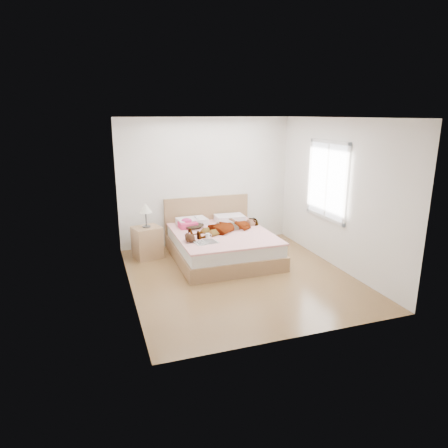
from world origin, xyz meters
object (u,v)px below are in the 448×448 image
object	(u,v)px
woman	(227,225)
nightstand	(147,240)
coffee_mug	(208,236)
towel	(188,224)
plush_toy	(190,238)
bed	(221,243)
magazine	(206,242)
phone	(196,218)

from	to	relation	value
woman	nightstand	size ratio (longest dim) A/B	1.47
coffee_mug	nightstand	world-z (taller)	nightstand
towel	plush_toy	distance (m)	0.91
woman	nightstand	distance (m)	1.55
bed	magazine	world-z (taller)	bed
bed	coffee_mug	bearing A→B (deg)	-136.88
towel	plush_toy	bearing A→B (deg)	-101.49
coffee_mug	plush_toy	xyz separation A→B (m)	(-0.36, -0.11, 0.03)
bed	nightstand	xyz separation A→B (m)	(-1.34, 0.42, 0.07)
magazine	nightstand	distance (m)	1.34
magazine	bed	bearing A→B (deg)	51.43
bed	magazine	size ratio (longest dim) A/B	4.90
magazine	coffee_mug	distance (m)	0.27
coffee_mug	magazine	bearing A→B (deg)	-113.30
towel	phone	bearing A→B (deg)	-8.23
phone	coffee_mug	world-z (taller)	phone
bed	coffee_mug	xyz separation A→B (m)	(-0.35, -0.33, 0.28)
phone	woman	bearing A→B (deg)	-57.41
woman	towel	xyz separation A→B (m)	(-0.67, 0.43, -0.03)
phone	bed	distance (m)	0.70
coffee_mug	plush_toy	bearing A→B (deg)	-162.43
towel	coffee_mug	bearing A→B (deg)	-76.87
magazine	coffee_mug	xyz separation A→B (m)	(0.11, 0.25, 0.04)
woman	coffee_mug	distance (m)	0.61
plush_toy	nightstand	bearing A→B (deg)	125.57
bed	plush_toy	xyz separation A→B (m)	(-0.72, -0.45, 0.31)
woman	magazine	size ratio (longest dim) A/B	3.65
bed	phone	bearing A→B (deg)	130.79
towel	coffee_mug	distance (m)	0.80
nightstand	magazine	bearing A→B (deg)	-48.66
magazine	coffee_mug	world-z (taller)	coffee_mug
phone	magazine	size ratio (longest dim) A/B	0.24
bed	towel	size ratio (longest dim) A/B	5.80
woman	phone	world-z (taller)	phone
phone	magazine	xyz separation A→B (m)	(-0.10, -1.00, -0.19)
woman	phone	size ratio (longest dim) A/B	15.14
bed	nightstand	size ratio (longest dim) A/B	1.97
magazine	plush_toy	size ratio (longest dim) A/B	1.55
towel	magazine	distance (m)	1.03
magazine	plush_toy	world-z (taller)	plush_toy
woman	magazine	xyz separation A→B (m)	(-0.60, -0.60, -0.10)
woman	plush_toy	world-z (taller)	woman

